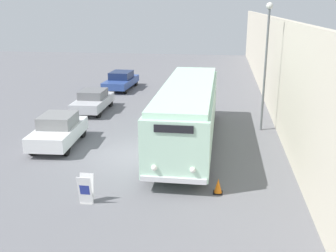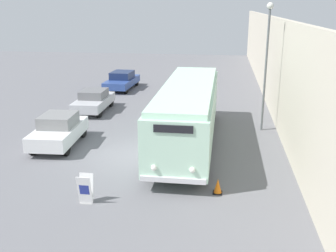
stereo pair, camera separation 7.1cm
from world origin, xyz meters
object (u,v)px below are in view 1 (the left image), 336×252
at_px(sign_board, 86,190).
at_px(parked_car_far, 121,80).
at_px(vintage_bus, 188,110).
at_px(parked_car_mid, 93,101).
at_px(streetlamp, 266,51).
at_px(parked_car_near, 58,130).
at_px(traffic_cone, 218,186).

xyz_separation_m(sign_board, parked_car_far, (-3.78, 19.68, 0.22)).
distance_m(vintage_bus, parked_car_mid, 8.84).
bearing_deg(vintage_bus, parked_car_mid, 140.72).
height_order(streetlamp, parked_car_mid, streetlamp).
relative_size(parked_car_near, parked_car_far, 0.88).
relative_size(vintage_bus, parked_car_far, 2.44).
bearing_deg(parked_car_far, sign_board, -76.77).
xyz_separation_m(vintage_bus, parked_car_mid, (-6.80, 5.56, -1.04)).
bearing_deg(sign_board, vintage_bus, 66.13).
height_order(sign_board, streetlamp, streetlamp).
relative_size(parked_car_mid, parked_car_far, 0.90).
bearing_deg(sign_board, streetlamp, 54.44).
xyz_separation_m(parked_car_near, parked_car_mid, (-0.41, 6.68, -0.06)).
relative_size(parked_car_near, traffic_cone, 7.28).
xyz_separation_m(parked_car_near, parked_car_far, (-0.39, 14.02, -0.05)).
distance_m(vintage_bus, streetlamp, 5.57).
bearing_deg(traffic_cone, parked_car_far, 114.78).
distance_m(sign_board, parked_car_mid, 12.91).
bearing_deg(sign_board, parked_car_mid, 107.10).
relative_size(vintage_bus, sign_board, 10.72).
distance_m(streetlamp, traffic_cone, 9.52).
height_order(streetlamp, parked_car_far, streetlamp).
xyz_separation_m(vintage_bus, streetlamp, (3.93, 2.91, 2.68)).
distance_m(sign_board, parked_car_near, 6.60).
distance_m(vintage_bus, parked_car_far, 14.61).
distance_m(sign_board, traffic_cone, 4.87).
distance_m(streetlamp, parked_car_mid, 11.65).
height_order(vintage_bus, streetlamp, streetlamp).
relative_size(streetlamp, parked_car_mid, 1.62).
distance_m(parked_car_near, parked_car_far, 14.03).
bearing_deg(parked_car_far, parked_car_mid, -87.79).
xyz_separation_m(streetlamp, parked_car_near, (-10.32, -4.03, -3.65)).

